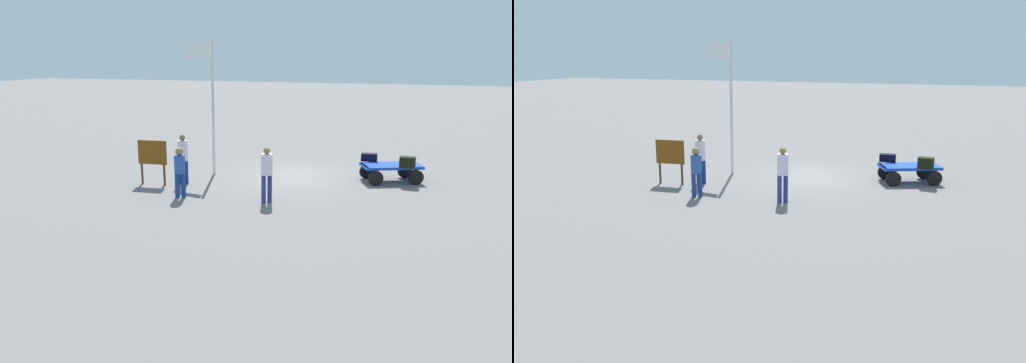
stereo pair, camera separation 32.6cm
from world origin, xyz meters
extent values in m
plane|color=slate|center=(0.00, 0.00, 0.00)|extent=(120.00, 120.00, 0.00)
cube|color=#143DB7|center=(-3.43, -0.24, 0.57)|extent=(2.28, 1.73, 0.10)
cube|color=#143DB7|center=(-2.53, 0.15, 0.57)|extent=(0.45, 0.91, 0.10)
cylinder|color=black|center=(-2.98, 0.53, 0.26)|extent=(0.53, 0.32, 0.52)
cylinder|color=black|center=(-2.56, -0.43, 0.26)|extent=(0.53, 0.32, 0.52)
cylinder|color=black|center=(-4.29, -0.04, 0.26)|extent=(0.53, 0.32, 0.52)
cylinder|color=black|center=(-3.88, -1.00, 0.26)|extent=(0.53, 0.32, 0.52)
cube|color=black|center=(-3.98, 0.09, 0.81)|extent=(0.54, 0.39, 0.37)
cube|color=black|center=(-2.61, -0.63, 0.76)|extent=(0.59, 0.35, 0.28)
cylinder|color=navy|center=(-0.09, 3.61, 0.43)|extent=(0.14, 0.14, 0.87)
cylinder|color=navy|center=(0.06, 3.74, 0.43)|extent=(0.14, 0.14, 0.87)
cylinder|color=silver|center=(-0.01, 3.67, 1.19)|extent=(0.48, 0.48, 0.64)
sphere|color=olive|center=(-0.01, 3.67, 1.61)|extent=(0.20, 0.20, 0.20)
cylinder|color=navy|center=(3.32, 2.32, 0.41)|extent=(0.14, 0.14, 0.83)
cylinder|color=navy|center=(3.52, 2.37, 0.41)|extent=(0.14, 0.14, 0.83)
cylinder|color=silver|center=(3.42, 2.34, 1.18)|extent=(0.41, 0.41, 0.70)
sphere|color=#826650|center=(3.42, 2.34, 1.63)|extent=(0.20, 0.20, 0.20)
cylinder|color=navy|center=(2.66, 3.92, 0.39)|extent=(0.14, 0.14, 0.78)
cylinder|color=navy|center=(2.83, 4.02, 0.39)|extent=(0.14, 0.14, 0.78)
cylinder|color=#254D9D|center=(2.75, 3.97, 1.07)|extent=(0.47, 0.47, 0.57)
sphere|color=olive|center=(2.75, 3.97, 1.48)|extent=(0.25, 0.25, 0.25)
cylinder|color=silver|center=(3.01, 0.54, 2.46)|extent=(0.10, 0.10, 4.92)
cube|color=white|center=(3.56, 0.54, 4.55)|extent=(0.98, 0.22, 0.54)
cylinder|color=#4C3319|center=(3.96, 2.71, 0.36)|extent=(0.08, 0.08, 0.72)
cylinder|color=#4C3319|center=(4.79, 2.78, 0.36)|extent=(0.08, 0.08, 0.72)
cube|color=brown|center=(4.38, 2.75, 1.14)|extent=(1.04, 0.15, 0.83)
camera|label=1|loc=(-4.51, 18.55, 4.49)|focal=36.99mm
camera|label=2|loc=(-4.82, 18.44, 4.49)|focal=36.99mm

